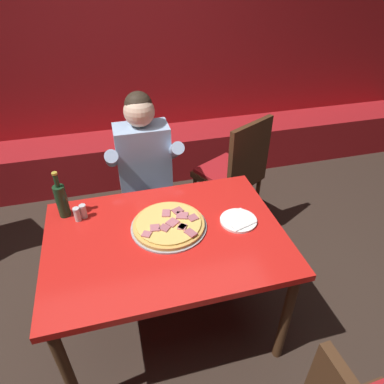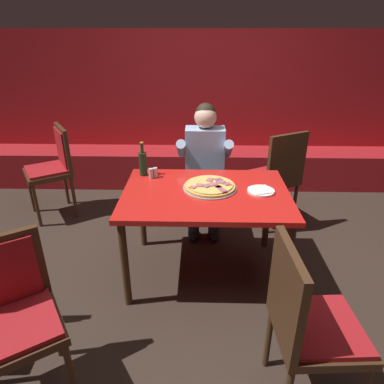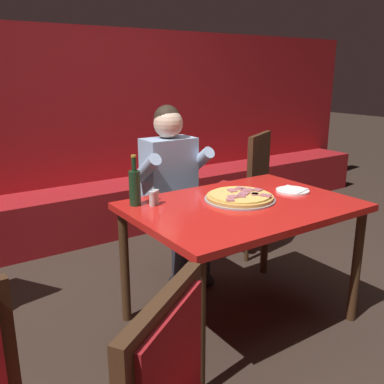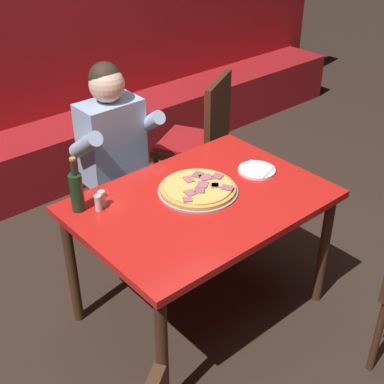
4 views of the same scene
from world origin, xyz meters
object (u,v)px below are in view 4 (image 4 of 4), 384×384
object	(u,v)px
dining_chair_far_right	(201,136)
shaker_parmesan	(102,199)
beer_bottle	(76,191)
pizza	(198,189)
shaker_oregano	(98,204)
main_dining_table	(201,212)
plate_white_paper	(257,170)
diner_seated_blue_shirt	(120,157)

from	to	relation	value
dining_chair_far_right	shaker_parmesan	bearing A→B (deg)	-154.89
beer_bottle	shaker_parmesan	distance (m)	0.14
pizza	shaker_oregano	world-z (taller)	shaker_oregano
main_dining_table	dining_chair_far_right	world-z (taller)	dining_chair_far_right
beer_bottle	shaker_oregano	distance (m)	0.12
pizza	shaker_parmesan	distance (m)	0.50
plate_white_paper	shaker_parmesan	xyz separation A→B (m)	(-0.85, 0.26, 0.03)
shaker_parmesan	pizza	bearing A→B (deg)	-24.92
beer_bottle	shaker_parmesan	size ratio (longest dim) A/B	3.40
main_dining_table	pizza	distance (m)	0.12
pizza	diner_seated_blue_shirt	bearing A→B (deg)	93.07
plate_white_paper	diner_seated_blue_shirt	bearing A→B (deg)	120.32
main_dining_table	plate_white_paper	size ratio (longest dim) A/B	6.11
main_dining_table	pizza	xyz separation A→B (m)	(0.03, 0.06, 0.10)
dining_chair_far_right	pizza	bearing A→B (deg)	-132.75
plate_white_paper	shaker_oregano	xyz separation A→B (m)	(-0.88, 0.24, 0.03)
dining_chair_far_right	shaker_oregano	bearing A→B (deg)	-154.70
beer_bottle	dining_chair_far_right	size ratio (longest dim) A/B	0.29
main_dining_table	dining_chair_far_right	distance (m)	1.09
pizza	beer_bottle	bearing A→B (deg)	155.19
diner_seated_blue_shirt	dining_chair_far_right	distance (m)	0.74
dining_chair_far_right	plate_white_paper	bearing A→B (deg)	-110.59
shaker_oregano	plate_white_paper	bearing A→B (deg)	-15.44
shaker_oregano	shaker_parmesan	distance (m)	0.04
plate_white_paper	dining_chair_far_right	xyz separation A→B (m)	(0.30, 0.80, -0.17)
dining_chair_far_right	beer_bottle	bearing A→B (deg)	-158.70
shaker_parmesan	shaker_oregano	bearing A→B (deg)	-148.70
diner_seated_blue_shirt	main_dining_table	bearing A→B (deg)	-89.68
shaker_parmesan	dining_chair_far_right	size ratio (longest dim) A/B	0.08
pizza	dining_chair_far_right	bearing A→B (deg)	47.25
main_dining_table	diner_seated_blue_shirt	bearing A→B (deg)	90.32
diner_seated_blue_shirt	beer_bottle	bearing A→B (deg)	-141.47
shaker_oregano	dining_chair_far_right	world-z (taller)	dining_chair_far_right
plate_white_paper	shaker_oregano	size ratio (longest dim) A/B	2.44
plate_white_paper	beer_bottle	xyz separation A→B (m)	(-0.95, 0.31, 0.10)
main_dining_table	plate_white_paper	distance (m)	0.43
plate_white_paper	shaker_parmesan	bearing A→B (deg)	162.69
diner_seated_blue_shirt	shaker_parmesan	bearing A→B (deg)	-131.85
shaker_oregano	shaker_parmesan	world-z (taller)	same
plate_white_paper	shaker_parmesan	world-z (taller)	shaker_parmesan
shaker_oregano	dining_chair_far_right	bearing A→B (deg)	25.30
shaker_oregano	shaker_parmesan	xyz separation A→B (m)	(0.03, 0.02, 0.00)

